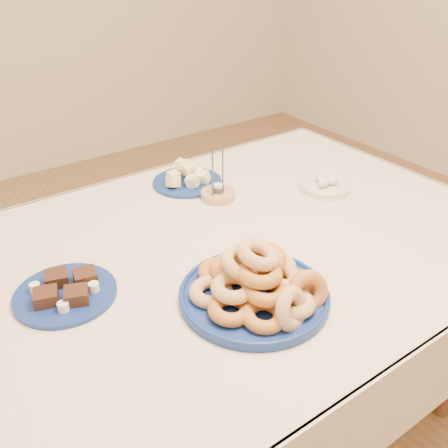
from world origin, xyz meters
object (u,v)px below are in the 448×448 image
(dining_table, at_px, (214,280))
(melon_plate, at_px, (189,178))
(egg_bowl, at_px, (325,185))
(donut_platter, at_px, (257,286))
(brownie_plate, at_px, (66,292))
(candle_holder, at_px, (218,194))

(dining_table, bearing_deg, melon_plate, 66.99)
(melon_plate, xyz_separation_m, egg_bowl, (0.33, -0.30, -0.00))
(egg_bowl, bearing_deg, donut_platter, -150.00)
(brownie_plate, relative_size, candle_holder, 1.72)
(dining_table, height_order, egg_bowl, egg_bowl)
(melon_plate, relative_size, egg_bowl, 1.39)
(dining_table, xyz_separation_m, donut_platter, (-0.04, -0.24, 0.15))
(brownie_plate, bearing_deg, egg_bowl, 2.58)
(candle_holder, bearing_deg, melon_plate, 96.85)
(donut_platter, distance_m, brownie_plate, 0.44)
(candle_holder, bearing_deg, donut_platter, -115.15)
(dining_table, distance_m, egg_bowl, 0.51)
(donut_platter, relative_size, candle_holder, 2.23)
(melon_plate, bearing_deg, egg_bowl, -42.01)
(dining_table, distance_m, melon_plate, 0.43)
(donut_platter, bearing_deg, brownie_plate, 142.50)
(dining_table, height_order, donut_platter, donut_platter)
(donut_platter, relative_size, brownie_plate, 1.30)
(donut_platter, distance_m, egg_bowl, 0.62)
(brownie_plate, bearing_deg, melon_plate, 31.77)
(dining_table, distance_m, candle_holder, 0.31)
(melon_plate, height_order, candle_holder, candle_holder)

